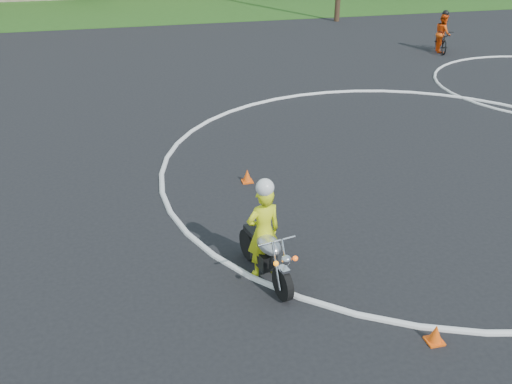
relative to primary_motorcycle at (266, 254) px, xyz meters
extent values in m
plane|color=black|center=(4.62, 0.58, -0.47)|extent=(120.00, 120.00, 0.00)
cube|color=#1E4714|center=(4.62, 27.58, -0.46)|extent=(120.00, 10.00, 0.02)
torus|color=silver|center=(4.62, 3.58, -0.46)|extent=(12.12, 12.12, 0.12)
cylinder|color=black|center=(0.12, -0.60, -0.19)|extent=(0.22, 0.56, 0.55)
cylinder|color=black|center=(-0.14, 0.67, -0.19)|extent=(0.22, 0.56, 0.55)
cube|color=black|center=(-0.02, 0.08, -0.10)|extent=(0.35, 0.55, 0.28)
ellipsoid|color=#BCBDC2|center=(0.02, -0.10, 0.25)|extent=(0.44, 0.64, 0.26)
cube|color=black|center=(-0.07, 0.35, 0.21)|extent=(0.34, 0.59, 0.09)
cylinder|color=silver|center=(0.02, -0.54, 0.13)|extent=(0.11, 0.33, 0.74)
cylinder|color=silver|center=(0.18, -0.51, 0.13)|extent=(0.11, 0.33, 0.74)
cube|color=white|center=(0.12, -0.62, 0.10)|extent=(0.17, 0.22, 0.05)
cylinder|color=white|center=(0.07, -0.37, 0.47)|extent=(0.64, 0.16, 0.03)
sphere|color=silver|center=(0.14, -0.69, 0.31)|extent=(0.17, 0.17, 0.17)
sphere|color=orange|center=(-0.03, -0.70, 0.29)|extent=(0.08, 0.08, 0.08)
sphere|color=#FF540C|center=(0.29, -0.64, 0.29)|extent=(0.08, 0.08, 0.08)
cylinder|color=silver|center=(0.05, 0.47, -0.19)|extent=(0.22, 0.74, 0.07)
imported|color=#D3DD17|center=(-0.01, 0.13, 0.35)|extent=(0.66, 0.50, 1.63)
sphere|color=silver|center=(0.00, 0.09, 1.18)|extent=(0.29, 0.29, 0.29)
imported|color=black|center=(11.34, 13.97, -0.01)|extent=(1.11, 1.88, 0.93)
imported|color=#EF4C0C|center=(11.34, 13.97, 0.30)|extent=(0.78, 0.89, 1.55)
sphere|color=black|center=(11.34, 13.97, 1.10)|extent=(0.27, 0.27, 0.27)
cone|color=#FF550D|center=(1.95, -2.10, -0.32)|extent=(0.22, 0.22, 0.30)
cube|color=#FF550D|center=(1.95, -2.10, -0.46)|extent=(0.24, 0.24, 0.03)
cone|color=#FF550D|center=(0.54, 3.67, -0.32)|extent=(0.22, 0.22, 0.30)
cube|color=#FF550D|center=(0.54, 3.67, -0.46)|extent=(0.24, 0.24, 0.03)
camera|label=1|loc=(-2.06, -7.61, 5.16)|focal=40.00mm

